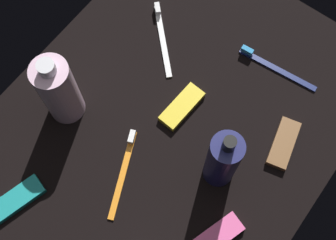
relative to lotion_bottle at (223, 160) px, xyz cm
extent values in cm
cube|color=black|center=(1.96, 13.68, -9.19)|extent=(84.00, 64.00, 1.20)
cylinder|color=navy|center=(0.00, 0.00, -0.22)|extent=(5.91, 5.91, 16.73)
cylinder|color=black|center=(0.00, 0.00, 9.54)|extent=(2.20, 2.20, 2.80)
cylinder|color=silver|center=(-7.40, 32.52, -0.15)|extent=(7.18, 7.18, 16.87)
cylinder|color=silver|center=(-7.40, 32.52, 9.38)|extent=(3.20, 3.20, 2.20)
cube|color=white|center=(16.92, 26.34, -8.14)|extent=(13.35, 13.80, 0.90)
cube|color=white|center=(22.12, 31.74, -7.09)|extent=(2.60, 2.64, 1.20)
cube|color=orange|center=(-11.60, 14.56, -8.14)|extent=(16.92, 8.45, 0.90)
cube|color=white|center=(-4.75, 17.62, -7.09)|extent=(2.82, 2.07, 1.20)
cube|color=navy|center=(25.97, 2.57, -8.14)|extent=(2.86, 18.03, 0.90)
cube|color=#338CCC|center=(25.28, 10.04, -7.09)|extent=(1.34, 2.69, 1.20)
cube|color=teal|center=(-27.45, 27.49, -7.84)|extent=(11.09, 6.64, 1.50)
cube|color=yellow|center=(6.70, 13.54, -7.84)|extent=(10.63, 4.64, 1.50)
cube|color=brown|center=(12.46, -7.19, -7.84)|extent=(11.05, 6.36, 1.50)
cube|color=#E55999|center=(-10.44, -6.84, -7.84)|extent=(11.13, 7.03, 1.50)
camera|label=1|loc=(-23.50, -5.46, 79.07)|focal=48.99mm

